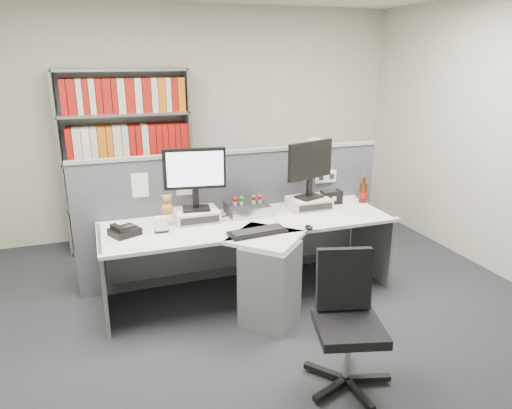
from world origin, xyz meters
name	(u,v)px	position (x,y,z in m)	size (l,w,h in m)	color
ground	(284,341)	(0.00, 0.00, 0.00)	(5.50, 5.50, 0.00)	#2B2F33
room_shell	(288,107)	(0.00, 0.00, 1.79)	(5.04, 5.54, 2.72)	beige
partition	(236,213)	(0.00, 1.25, 0.65)	(3.00, 0.08, 1.27)	#4C4D56
desk	(258,257)	(0.00, 0.60, 0.46)	(2.60, 1.20, 0.72)	silver
monitor_riser_left	(196,215)	(-0.45, 0.98, 0.77)	(0.38, 0.31, 0.10)	beige
monitor_riser_right	(309,203)	(0.65, 0.98, 0.77)	(0.38, 0.31, 0.10)	beige
monitor_left	(195,174)	(-0.45, 0.98, 1.15)	(0.54, 0.21, 0.55)	black
monitor_right	(310,165)	(0.65, 0.98, 1.14)	(0.52, 0.24, 0.54)	black
desktop_pc	(247,209)	(0.04, 1.01, 0.77)	(0.37, 0.33, 0.10)	black
figurines	(248,199)	(0.04, 0.99, 0.87)	(0.29, 0.05, 0.09)	beige
keyboard	(257,232)	(-0.04, 0.49, 0.74)	(0.50, 0.23, 0.03)	black
mouse	(309,227)	(0.40, 0.44, 0.74)	(0.06, 0.10, 0.04)	black
desk_phone	(124,231)	(-1.08, 0.82, 0.75)	(0.28, 0.27, 0.09)	black
desk_calendar	(161,226)	(-0.78, 0.79, 0.78)	(0.11, 0.08, 0.13)	black
plush_toy	(167,206)	(-0.71, 0.93, 0.90)	(0.10, 0.10, 0.18)	#A37236
speaker	(331,197)	(0.92, 1.03, 0.79)	(0.20, 0.11, 0.13)	black
cola_bottle	(363,192)	(1.24, 0.96, 0.82)	(0.08, 0.08, 0.27)	#3F190A
shelving_unit	(128,162)	(-0.90, 2.44, 0.98)	(1.41, 0.40, 2.00)	gray
filing_cabinet	(312,208)	(1.20, 1.99, 0.35)	(0.45, 0.61, 0.70)	gray
desk_fan	(314,153)	(1.20, 1.99, 1.02)	(0.31, 0.18, 0.52)	white
office_chair	(347,317)	(0.22, -0.54, 0.48)	(0.59, 0.59, 0.89)	silver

